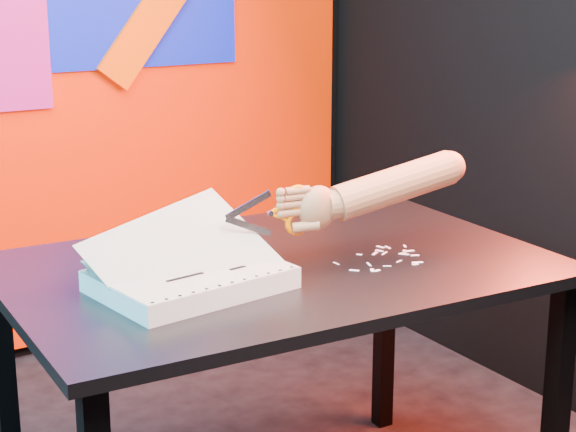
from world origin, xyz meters
TOP-DOWN VIEW (x-y plane):
  - room at (0.00, 0.00)m, footprint 3.01×3.01m
  - backdrop at (0.06, 1.46)m, footprint 2.88×0.05m
  - work_table at (0.29, -0.01)m, footprint 1.34×0.92m
  - printout_stack at (0.02, -0.08)m, footprint 0.45×0.35m
  - scissors at (0.30, -0.07)m, footprint 0.22×0.04m
  - hand_forearm at (0.54, -0.10)m, footprint 0.50×0.13m
  - paper_clippings at (0.55, -0.12)m, footprint 0.25×0.18m

SIDE VIEW (x-z plane):
  - work_table at x=0.29m, z-range 0.29..1.04m
  - paper_clippings at x=0.55m, z-range 0.75..0.75m
  - printout_stack at x=0.02m, z-range 0.67..0.88m
  - scissors at x=0.30m, z-range 0.83..0.95m
  - hand_forearm at x=0.54m, z-range 0.84..1.01m
  - backdrop at x=0.06m, z-range -0.08..2.00m
  - room at x=0.00m, z-range 0.00..2.71m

